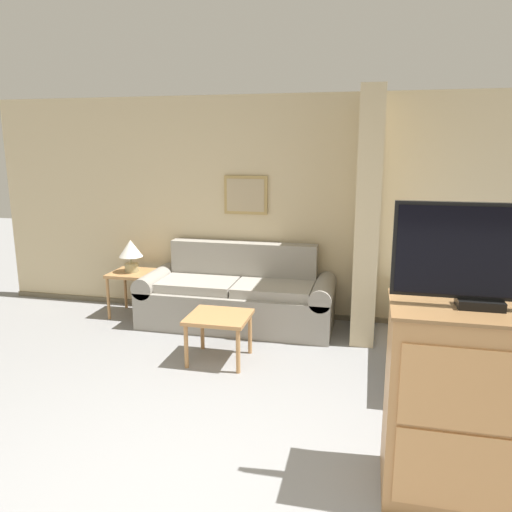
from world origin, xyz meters
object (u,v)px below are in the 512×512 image
(bed, at_px, (493,341))
(tv_dresser, at_px, (469,405))
(couch, at_px, (238,297))
(coffee_table, at_px, (219,321))
(tv, at_px, (484,256))
(table_lamp, at_px, (131,251))

(bed, bearing_deg, tv_dresser, -106.40)
(couch, height_order, tv_dresser, tv_dresser)
(couch, xyz_separation_m, bed, (2.60, -0.61, -0.06))
(coffee_table, relative_size, tv, 0.61)
(coffee_table, xyz_separation_m, table_lamp, (-1.42, 1.05, 0.40))
(tv_dresser, relative_size, bed, 0.59)
(table_lamp, xyz_separation_m, tv_dresser, (3.37, -2.54, -0.21))
(coffee_table, height_order, bed, bed)
(table_lamp, bearing_deg, bed, -9.28)
(coffee_table, xyz_separation_m, bed, (2.52, 0.40, -0.13))
(couch, height_order, table_lamp, table_lamp)
(coffee_table, bearing_deg, table_lamp, 143.56)
(coffee_table, distance_m, table_lamp, 1.80)
(couch, distance_m, coffee_table, 1.02)
(table_lamp, bearing_deg, tv_dresser, -36.99)
(coffee_table, distance_m, bed, 2.55)
(tv_dresser, bearing_deg, couch, 129.20)
(couch, relative_size, tv_dresser, 1.90)
(coffee_table, bearing_deg, couch, 94.87)
(tv_dresser, relative_size, tv, 1.22)
(couch, bearing_deg, tv, -50.79)
(bed, bearing_deg, couch, 166.85)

